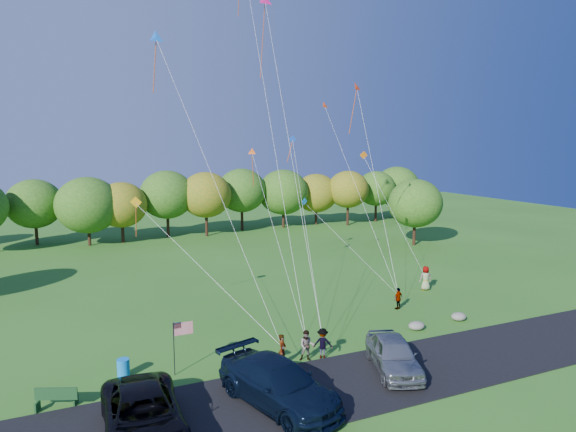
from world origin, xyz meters
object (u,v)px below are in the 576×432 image
object	(u,v)px
flyer_b	(307,346)
flyer_a	(282,350)
park_bench	(56,397)
trash_barrel	(123,368)
minivan_navy	(278,384)
flyer_c	(323,343)
minivan_silver	(393,354)
flyer_e	(426,278)
minivan_dark	(143,416)
flyer_d	(398,298)

from	to	relation	value
flyer_b	flyer_a	bearing A→B (deg)	-153.77
park_bench	trash_barrel	size ratio (longest dim) A/B	1.94
flyer_a	park_bench	distance (m)	10.70
minivan_navy	trash_barrel	world-z (taller)	minivan_navy
flyer_a	flyer_c	world-z (taller)	flyer_a
flyer_a	minivan_silver	bearing A→B (deg)	-80.69
park_bench	flyer_a	bearing A→B (deg)	22.57
flyer_a	flyer_e	bearing A→B (deg)	-21.94
flyer_c	trash_barrel	bearing A→B (deg)	15.21
flyer_e	park_bench	distance (m)	27.63
flyer_a	flyer_b	distance (m)	1.42
flyer_a	trash_barrel	bearing A→B (deg)	116.41
flyer_e	trash_barrel	xyz separation A→B (m)	(-23.42, -5.99, -0.49)
flyer_a	flyer_e	size ratio (longest dim) A/B	0.89
minivan_navy	park_bench	size ratio (longest dim) A/B	3.72
flyer_e	flyer_a	bearing A→B (deg)	45.90
flyer_a	flyer_b	xyz separation A→B (m)	(1.42, 0.00, -0.01)
minivan_navy	park_bench	distance (m)	9.65
minivan_silver	flyer_b	bearing A→B (deg)	158.41
minivan_navy	flyer_b	bearing A→B (deg)	32.38
minivan_dark	minivan_navy	bearing A→B (deg)	4.63
flyer_d	park_bench	world-z (taller)	flyer_d
minivan_navy	flyer_c	bearing A→B (deg)	25.06
flyer_a	trash_barrel	distance (m)	7.95
flyer_c	flyer_a	bearing A→B (deg)	26.56
flyer_c	trash_barrel	distance (m)	10.25
flyer_b	flyer_e	size ratio (longest dim) A/B	0.88
trash_barrel	flyer_e	bearing A→B (deg)	14.34
flyer_a	flyer_c	xyz separation A→B (m)	(2.36, 0.00, -0.02)
minivan_dark	flyer_b	bearing A→B (deg)	26.15
flyer_d	trash_barrel	distance (m)	18.90
minivan_navy	trash_barrel	xyz separation A→B (m)	(-5.88, 5.72, -0.56)
minivan_silver	flyer_d	xyz separation A→B (m)	(6.17, 8.00, -0.16)
flyer_b	flyer_d	distance (m)	10.79
trash_barrel	park_bench	bearing A→B (deg)	-146.18
flyer_a	flyer_d	bearing A→B (deg)	-24.29
minivan_silver	park_bench	bearing A→B (deg)	-171.06
flyer_c	flyer_d	distance (m)	9.97
minivan_dark	park_bench	xyz separation A→B (m)	(-3.09, 3.89, -0.42)
minivan_navy	minivan_silver	world-z (taller)	minivan_navy
minivan_navy	flyer_a	world-z (taller)	minivan_navy
minivan_silver	trash_barrel	xyz separation A→B (m)	(-12.48, 4.99, -0.47)
flyer_c	park_bench	size ratio (longest dim) A/B	0.92
flyer_c	park_bench	xyz separation A→B (m)	(-13.06, -0.01, -0.28)
minivan_navy	flyer_a	bearing A→B (deg)	47.47
flyer_b	park_bench	bearing A→B (deg)	-153.74
minivan_navy	flyer_e	distance (m)	21.09
minivan_dark	flyer_b	world-z (taller)	minivan_dark
minivan_dark	minivan_navy	xyz separation A→B (m)	(5.80, 0.18, 0.06)
minivan_navy	park_bench	world-z (taller)	minivan_navy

